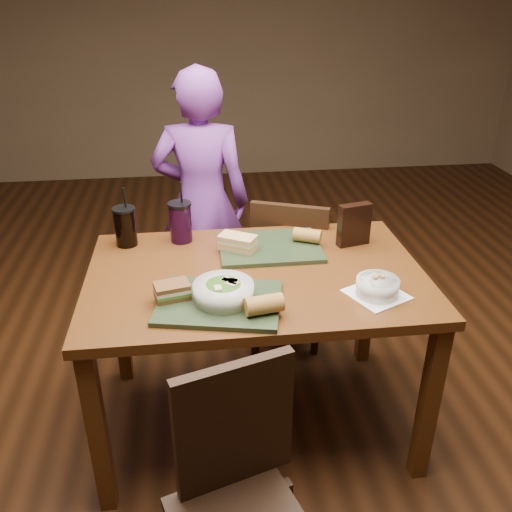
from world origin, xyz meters
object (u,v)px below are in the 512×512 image
at_px(tray_far, 270,247).
at_px(soup_bowl, 377,286).
at_px(cup_cola, 125,226).
at_px(dining_table, 256,292).
at_px(chair_far, 284,269).
at_px(baguette_near, 264,305).
at_px(baguette_far, 307,235).
at_px(chair_near, 238,488).
at_px(cup_berry, 181,222).
at_px(sandwich_far, 238,242).
at_px(tray_near, 220,303).
at_px(salad_bowl, 224,290).
at_px(chip_bag, 354,225).
at_px(sandwich_near, 172,291).
at_px(diner, 202,203).

xyz_separation_m(tray_far, soup_bowl, (0.33, -0.42, 0.03)).
distance_m(soup_bowl, cup_cola, 1.07).
height_order(dining_table, tray_far, tray_far).
bearing_deg(chair_far, tray_far, -110.97).
height_order(dining_table, chair_far, chair_far).
height_order(tray_far, baguette_near, baguette_near).
distance_m(tray_far, baguette_far, 0.17).
bearing_deg(cup_cola, chair_near, -70.70).
bearing_deg(cup_berry, tray_far, -19.46).
xyz_separation_m(chair_far, sandwich_far, (-0.26, -0.35, 0.33)).
relative_size(tray_near, soup_bowl, 1.70).
bearing_deg(chair_near, salad_bowl, 89.49).
relative_size(tray_far, sandwich_far, 2.46).
bearing_deg(chair_far, cup_berry, -157.71).
xyz_separation_m(tray_near, cup_berry, (-0.13, 0.54, 0.08)).
height_order(tray_near, cup_cola, cup_cola).
bearing_deg(salad_bowl, chair_far, 64.84).
height_order(tray_far, sandwich_far, sandwich_far).
relative_size(chair_near, baguette_near, 6.54).
xyz_separation_m(soup_bowl, baguette_near, (-0.42, -0.09, 0.02)).
relative_size(dining_table, salad_bowl, 6.18).
bearing_deg(chip_bag, sandwich_near, -166.86).
bearing_deg(chip_bag, baguette_near, -144.83).
height_order(salad_bowl, sandwich_far, salad_bowl).
xyz_separation_m(chair_near, diner, (-0.04, 1.64, 0.24)).
bearing_deg(salad_bowl, soup_bowl, -0.77).
relative_size(chair_near, baguette_far, 7.20).
height_order(baguette_near, cup_berry, cup_berry).
xyz_separation_m(salad_bowl, cup_berry, (-0.15, 0.54, 0.04)).
distance_m(tray_near, cup_berry, 0.57).
xyz_separation_m(dining_table, cup_cola, (-0.52, 0.31, 0.18)).
height_order(tray_far, chip_bag, chip_bag).
bearing_deg(baguette_far, cup_cola, 172.32).
relative_size(diner, sandwich_far, 8.26).
bearing_deg(cup_berry, salad_bowl, -74.87).
distance_m(diner, baguette_far, 0.80).
relative_size(chair_near, chair_far, 0.98).
relative_size(chair_far, cup_cola, 3.26).
distance_m(dining_table, chip_bag, 0.52).
height_order(salad_bowl, cup_berry, cup_berry).
distance_m(dining_table, tray_far, 0.23).
xyz_separation_m(tray_near, soup_bowl, (0.56, -0.00, 0.03)).
xyz_separation_m(chair_far, baguette_far, (0.04, -0.32, 0.33)).
height_order(tray_far, soup_bowl, soup_bowl).
bearing_deg(chair_far, chair_near, -105.46).
relative_size(sandwich_near, baguette_far, 1.16).
height_order(tray_far, sandwich_near, sandwich_near).
xyz_separation_m(dining_table, baguette_near, (-0.01, -0.32, 0.14)).
bearing_deg(baguette_near, salad_bowl, 141.24).
distance_m(chair_near, sandwich_near, 0.68).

